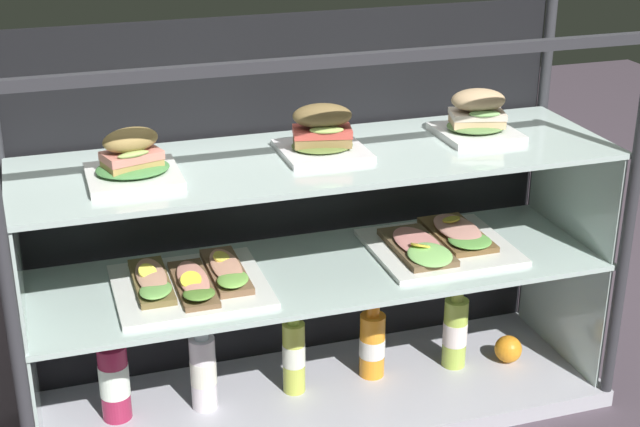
% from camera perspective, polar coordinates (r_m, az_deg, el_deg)
% --- Properties ---
extents(ground_plane, '(6.00, 6.00, 0.02)m').
position_cam_1_polar(ground_plane, '(2.41, 0.00, -11.92)').
color(ground_plane, '#493D48').
rests_on(ground_plane, ground).
extents(case_base_deck, '(1.41, 0.45, 0.04)m').
position_cam_1_polar(case_base_deck, '(2.39, 0.00, -11.30)').
color(case_base_deck, '#BAB9C3').
rests_on(case_base_deck, ground).
extents(case_frame, '(1.41, 0.45, 0.95)m').
position_cam_1_polar(case_frame, '(2.29, -1.13, 1.05)').
color(case_frame, '#333338').
rests_on(case_frame, ground).
extents(riser_lower_tier, '(1.35, 0.39, 0.33)m').
position_cam_1_polar(riser_lower_tier, '(2.29, 0.00, -7.40)').
color(riser_lower_tier, silver).
rests_on(riser_lower_tier, case_base_deck).
extents(shelf_lower_glass, '(1.37, 0.41, 0.01)m').
position_cam_1_polar(shelf_lower_glass, '(2.21, 0.00, -3.52)').
color(shelf_lower_glass, silver).
rests_on(shelf_lower_glass, riser_lower_tier).
extents(riser_upper_tier, '(1.35, 0.39, 0.27)m').
position_cam_1_polar(riser_upper_tier, '(2.15, 0.00, -0.16)').
color(riser_upper_tier, silver).
rests_on(riser_upper_tier, shelf_lower_glass).
extents(shelf_upper_glass, '(1.37, 0.41, 0.01)m').
position_cam_1_polar(shelf_upper_glass, '(2.10, 0.00, 3.37)').
color(shelf_upper_glass, silver).
rests_on(shelf_upper_glass, riser_upper_tier).
extents(plated_roll_sandwich_center, '(0.19, 0.19, 0.11)m').
position_cam_1_polar(plated_roll_sandwich_center, '(1.98, -11.42, 3.09)').
color(plated_roll_sandwich_center, white).
rests_on(plated_roll_sandwich_center, shelf_upper_glass).
extents(plated_roll_sandwich_right_of_center, '(0.19, 0.19, 0.12)m').
position_cam_1_polar(plated_roll_sandwich_right_of_center, '(2.10, 0.14, 4.81)').
color(plated_roll_sandwich_right_of_center, white).
rests_on(plated_roll_sandwich_right_of_center, shelf_upper_glass).
extents(plated_roll_sandwich_near_right_corner, '(0.18, 0.18, 0.12)m').
position_cam_1_polar(plated_roll_sandwich_near_right_corner, '(2.25, 9.60, 5.76)').
color(plated_roll_sandwich_near_right_corner, white).
rests_on(plated_roll_sandwich_near_right_corner, shelf_upper_glass).
extents(open_sandwich_tray_far_right, '(0.34, 0.31, 0.06)m').
position_cam_1_polar(open_sandwich_tray_far_right, '(2.12, -7.91, -4.17)').
color(open_sandwich_tray_far_right, white).
rests_on(open_sandwich_tray_far_right, shelf_lower_glass).
extents(open_sandwich_tray_mid_right, '(0.34, 0.31, 0.06)m').
position_cam_1_polar(open_sandwich_tray_mid_right, '(2.31, 7.40, -1.80)').
color(open_sandwich_tray_mid_right, white).
rests_on(open_sandwich_tray_mid_right, shelf_lower_glass).
extents(juice_bottle_front_right_end, '(0.07, 0.07, 0.24)m').
position_cam_1_polar(juice_bottle_front_right_end, '(2.29, -12.49, -9.91)').
color(juice_bottle_front_right_end, '#991F40').
rests_on(juice_bottle_front_right_end, case_base_deck).
extents(juice_bottle_back_center, '(0.06, 0.06, 0.25)m').
position_cam_1_polar(juice_bottle_back_center, '(2.29, -7.17, -9.45)').
color(juice_bottle_back_center, white).
rests_on(juice_bottle_back_center, case_base_deck).
extents(juice_bottle_near_post, '(0.06, 0.06, 0.24)m').
position_cam_1_polar(juice_bottle_near_post, '(2.33, -1.61, -8.59)').
color(juice_bottle_near_post, '#C0CB4A').
rests_on(juice_bottle_near_post, case_base_deck).
extents(juice_bottle_back_left, '(0.07, 0.07, 0.23)m').
position_cam_1_polar(juice_bottle_back_left, '(2.40, 3.22, -7.90)').
color(juice_bottle_back_left, orange).
rests_on(juice_bottle_back_left, case_base_deck).
extents(juice_bottle_front_left_end, '(0.06, 0.06, 0.24)m').
position_cam_1_polar(juice_bottle_front_left_end, '(2.46, 8.27, -7.12)').
color(juice_bottle_front_left_end, '#AFCB4C').
rests_on(juice_bottle_front_left_end, case_base_deck).
extents(orange_fruit_beside_bottles, '(0.07, 0.07, 0.07)m').
position_cam_1_polar(orange_fruit_beside_bottles, '(2.53, 11.45, -8.14)').
color(orange_fruit_beside_bottles, orange).
rests_on(orange_fruit_beside_bottles, case_base_deck).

